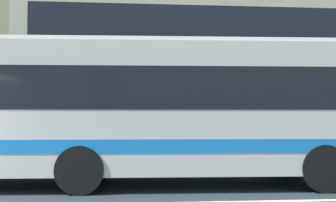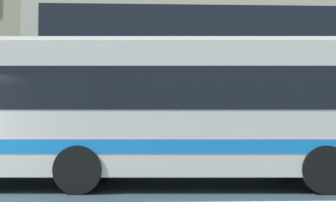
% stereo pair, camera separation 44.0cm
% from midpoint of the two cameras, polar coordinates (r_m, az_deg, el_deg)
% --- Properties ---
extents(apartment_block_right, '(19.73, 11.27, 9.77)m').
position_cam_midpoint_polar(apartment_block_right, '(23.80, 5.29, 5.79)').
color(apartment_block_right, beige).
rests_on(apartment_block_right, ground_plane).
extents(transit_bus, '(10.93, 2.97, 3.29)m').
position_cam_midpoint_polar(transit_bus, '(9.36, -8.67, -0.86)').
color(transit_bus, beige).
rests_on(transit_bus, ground_plane).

